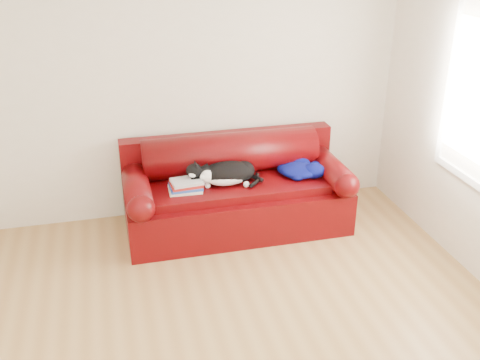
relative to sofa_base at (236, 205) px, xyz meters
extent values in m
plane|color=olive|center=(-0.50, -1.49, -0.24)|extent=(4.50, 4.50, 0.00)
cube|color=beige|center=(-0.50, 0.51, 1.06)|extent=(4.50, 0.02, 2.60)
cube|color=#3D0206|center=(0.00, 0.01, -0.03)|extent=(2.10, 0.90, 0.42)
cube|color=#3D0206|center=(0.00, -0.04, 0.21)|extent=(1.66, 0.62, 0.10)
cylinder|color=black|center=(-0.93, -0.32, -0.21)|extent=(0.06, 0.06, 0.05)
cylinder|color=black|center=(0.93, -0.32, -0.21)|extent=(0.06, 0.06, 0.05)
cylinder|color=black|center=(-0.93, 0.34, -0.21)|extent=(0.06, 0.06, 0.05)
cylinder|color=black|center=(0.93, 0.34, -0.21)|extent=(0.06, 0.06, 0.05)
cube|color=#3D0206|center=(0.00, 0.37, 0.19)|extent=(2.10, 0.18, 0.85)
cylinder|color=#3D0206|center=(0.00, 0.26, 0.44)|extent=(1.70, 0.40, 0.40)
cylinder|color=#3D0206|center=(-0.93, 0.01, 0.30)|extent=(0.24, 0.88, 0.24)
sphere|color=#3D0206|center=(-0.93, -0.43, 0.30)|extent=(0.24, 0.24, 0.24)
cylinder|color=#3D0206|center=(0.93, 0.01, 0.30)|extent=(0.24, 0.88, 0.24)
sphere|color=#3D0206|center=(0.93, -0.43, 0.30)|extent=(0.24, 0.24, 0.24)
cube|color=beige|center=(-0.49, -0.10, 0.28)|extent=(0.31, 0.24, 0.02)
cube|color=white|center=(-0.49, -0.10, 0.28)|extent=(0.29, 0.23, 0.02)
cube|color=#214CB2|center=(-0.49, -0.10, 0.30)|extent=(0.29, 0.23, 0.02)
cube|color=white|center=(-0.49, -0.10, 0.30)|extent=(0.28, 0.21, 0.02)
cube|color=#AF1A14|center=(-0.49, -0.10, 0.33)|extent=(0.29, 0.23, 0.02)
cube|color=white|center=(-0.49, -0.10, 0.33)|extent=(0.28, 0.22, 0.02)
cube|color=#B8B8BE|center=(-0.49, -0.10, 0.35)|extent=(0.30, 0.24, 0.02)
cube|color=white|center=(-0.49, -0.10, 0.35)|extent=(0.28, 0.23, 0.02)
ellipsoid|color=black|center=(-0.09, -0.04, 0.37)|extent=(0.52, 0.29, 0.21)
ellipsoid|color=white|center=(-0.11, -0.10, 0.33)|extent=(0.36, 0.17, 0.13)
ellipsoid|color=white|center=(-0.29, -0.08, 0.37)|extent=(0.15, 0.14, 0.13)
ellipsoid|color=black|center=(0.06, -0.03, 0.35)|extent=(0.21, 0.21, 0.18)
ellipsoid|color=black|center=(-0.43, -0.05, 0.44)|extent=(0.16, 0.14, 0.13)
ellipsoid|color=white|center=(-0.45, -0.09, 0.42)|extent=(0.08, 0.06, 0.05)
sphere|color=#BF7272|center=(-0.46, -0.10, 0.42)|extent=(0.02, 0.02, 0.02)
cone|color=black|center=(-0.41, -0.08, 0.50)|extent=(0.06, 0.05, 0.06)
cone|color=black|center=(-0.41, -0.01, 0.50)|extent=(0.06, 0.05, 0.06)
cylinder|color=black|center=(0.18, -0.06, 0.30)|extent=(0.12, 0.18, 0.05)
sphere|color=white|center=(-0.33, -0.10, 0.29)|extent=(0.05, 0.05, 0.05)
sphere|color=white|center=(0.06, -0.16, 0.29)|extent=(0.05, 0.05, 0.05)
ellipsoid|color=#02114B|center=(0.62, -0.03, 0.32)|extent=(0.41, 0.38, 0.12)
ellipsoid|color=#02114B|center=(0.74, -0.10, 0.33)|extent=(0.26, 0.23, 0.14)
ellipsoid|color=#02114B|center=(0.54, 0.04, 0.31)|extent=(0.26, 0.29, 0.09)
ellipsoid|color=#02114B|center=(0.67, 0.07, 0.33)|extent=(0.21, 0.18, 0.14)
ellipsoid|color=#02114B|center=(0.57, -0.12, 0.31)|extent=(0.16, 0.17, 0.09)
ellipsoid|color=white|center=(0.67, -0.11, 0.34)|extent=(0.17, 0.08, 0.04)
camera|label=1|loc=(-1.14, -4.67, 2.49)|focal=42.00mm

